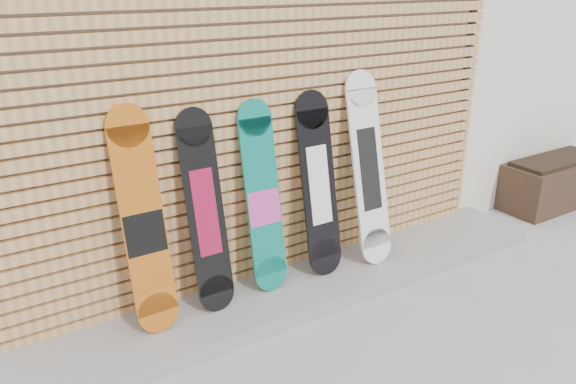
{
  "coord_description": "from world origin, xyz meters",
  "views": [
    {
      "loc": [
        -2.23,
        -2.46,
        2.34
      ],
      "look_at": [
        -0.19,
        0.75,
        0.85
      ],
      "focal_mm": 35.0,
      "sensor_mm": 36.0,
      "label": 1
    }
  ],
  "objects_px": {
    "planter_box": "(553,182)",
    "snowboard_1": "(205,212)",
    "snowboard_3": "(319,185)",
    "snowboard_2": "(263,199)",
    "snowboard_0": "(143,224)",
    "snowboard_4": "(369,169)"
  },
  "relations": [
    {
      "from": "snowboard_4",
      "to": "snowboard_3",
      "type": "bearing_deg",
      "value": 175.12
    },
    {
      "from": "planter_box",
      "to": "snowboard_3",
      "type": "xyz_separation_m",
      "value": [
        -3.03,
        0.05,
        0.57
      ]
    },
    {
      "from": "snowboard_0",
      "to": "snowboard_1",
      "type": "xyz_separation_m",
      "value": [
        0.44,
        0.01,
        -0.03
      ]
    },
    {
      "from": "snowboard_2",
      "to": "snowboard_4",
      "type": "relative_size",
      "value": 0.92
    },
    {
      "from": "snowboard_1",
      "to": "snowboard_3",
      "type": "bearing_deg",
      "value": 0.08
    },
    {
      "from": "planter_box",
      "to": "snowboard_4",
      "type": "height_order",
      "value": "snowboard_4"
    },
    {
      "from": "snowboard_2",
      "to": "snowboard_4",
      "type": "bearing_deg",
      "value": -3.09
    },
    {
      "from": "snowboard_1",
      "to": "snowboard_3",
      "type": "relative_size",
      "value": 0.99
    },
    {
      "from": "planter_box",
      "to": "snowboard_4",
      "type": "distance_m",
      "value": 2.65
    },
    {
      "from": "snowboard_0",
      "to": "snowboard_3",
      "type": "height_order",
      "value": "snowboard_0"
    },
    {
      "from": "planter_box",
      "to": "snowboard_2",
      "type": "bearing_deg",
      "value": 179.02
    },
    {
      "from": "planter_box",
      "to": "snowboard_1",
      "type": "bearing_deg",
      "value": 179.33
    },
    {
      "from": "planter_box",
      "to": "snowboard_3",
      "type": "distance_m",
      "value": 3.08
    },
    {
      "from": "snowboard_0",
      "to": "snowboard_4",
      "type": "xyz_separation_m",
      "value": [
        1.84,
        -0.02,
        0.03
      ]
    },
    {
      "from": "snowboard_2",
      "to": "snowboard_3",
      "type": "relative_size",
      "value": 0.99
    },
    {
      "from": "snowboard_2",
      "to": "snowboard_0",
      "type": "bearing_deg",
      "value": -178.29
    },
    {
      "from": "snowboard_4",
      "to": "snowboard_0",
      "type": "bearing_deg",
      "value": 179.25
    },
    {
      "from": "snowboard_0",
      "to": "snowboard_3",
      "type": "relative_size",
      "value": 1.05
    },
    {
      "from": "planter_box",
      "to": "snowboard_4",
      "type": "xyz_separation_m",
      "value": [
        -2.57,
        0.01,
        0.62
      ]
    },
    {
      "from": "snowboard_1",
      "to": "snowboard_4",
      "type": "bearing_deg",
      "value": -1.54
    },
    {
      "from": "planter_box",
      "to": "snowboard_1",
      "type": "relative_size",
      "value": 0.84
    },
    {
      "from": "snowboard_0",
      "to": "snowboard_1",
      "type": "distance_m",
      "value": 0.44
    }
  ]
}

